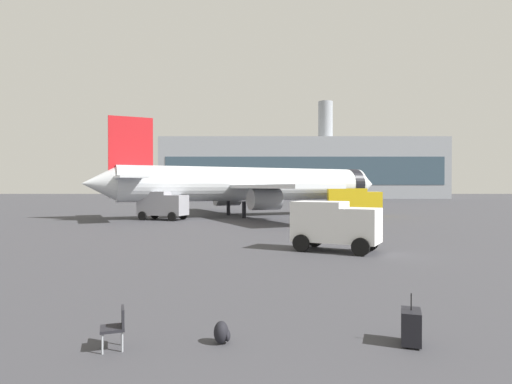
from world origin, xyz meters
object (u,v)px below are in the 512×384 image
object	(u,v)px
rolling_suitcase	(410,326)
traveller_backpack	(221,333)
cargo_van	(334,223)
gate_chair	(115,325)
service_truck	(162,204)
fuel_truck	(353,201)
safety_cone_mid	(357,213)
safety_cone_near	(157,210)
airplane_at_gate	(249,184)

from	to	relation	value
rolling_suitcase	traveller_backpack	size ratio (longest dim) A/B	2.29
cargo_van	gate_chair	bearing A→B (deg)	-117.64
service_truck	cargo_van	distance (m)	25.03
fuel_truck	traveller_backpack	size ratio (longest dim) A/B	12.91
service_truck	safety_cone_mid	bearing A→B (deg)	12.73
safety_cone_near	gate_chair	xyz separation A→B (m)	(9.64, -44.99, 0.13)
rolling_suitcase	traveller_backpack	bearing A→B (deg)	178.96
traveller_backpack	safety_cone_mid	bearing A→B (deg)	72.54
airplane_at_gate	safety_cone_mid	distance (m)	12.62
fuel_truck	safety_cone_mid	distance (m)	1.81
airplane_at_gate	gate_chair	xyz separation A→B (m)	(-2.23, -39.93, -3.16)
service_truck	safety_cone_mid	size ratio (longest dim) A/B	7.04
fuel_truck	traveller_backpack	distance (m)	41.76
safety_cone_mid	traveller_backpack	distance (m)	40.70
airplane_at_gate	gate_chair	size ratio (longest dim) A/B	39.39
airplane_at_gate	fuel_truck	size ratio (longest dim) A/B	5.47
traveller_backpack	gate_chair	bearing A→B (deg)	-171.55
safety_cone_near	service_truck	bearing A→B (deg)	-74.23
service_truck	rolling_suitcase	distance (m)	36.51
gate_chair	traveller_backpack	bearing A→B (deg)	8.45
cargo_van	gate_chair	size ratio (longest dim) A/B	5.61
airplane_at_gate	cargo_van	world-z (taller)	airplane_at_gate
service_truck	traveller_backpack	world-z (taller)	service_truck
service_truck	fuel_truck	xyz separation A→B (m)	(20.85, 5.89, 0.16)
safety_cone_near	safety_cone_mid	bearing A→B (deg)	-13.65
traveller_backpack	gate_chair	distance (m)	2.21
airplane_at_gate	cargo_van	bearing A→B (deg)	-79.71
cargo_van	safety_cone_mid	size ratio (longest dim) A/B	6.48
cargo_van	safety_cone_near	size ratio (longest dim) A/B	6.42
traveller_backpack	gate_chair	size ratio (longest dim) A/B	0.56
safety_cone_mid	traveller_backpack	world-z (taller)	safety_cone_mid
traveller_backpack	fuel_truck	bearing A→B (deg)	73.25
gate_chair	fuel_truck	bearing A→B (deg)	70.59
cargo_van	gate_chair	xyz separation A→B (m)	(-7.04, -13.44, -0.95)
airplane_at_gate	safety_cone_mid	bearing A→B (deg)	-3.66
safety_cone_near	safety_cone_mid	distance (m)	24.72
service_truck	gate_chair	bearing A→B (deg)	-79.06
airplane_at_gate	cargo_van	size ratio (longest dim) A/B	7.02
airplane_at_gate	rolling_suitcase	distance (m)	40.01
airplane_at_gate	gate_chair	world-z (taller)	airplane_at_gate
cargo_van	traveller_backpack	bearing A→B (deg)	-110.36
fuel_truck	rolling_suitcase	bearing A→B (deg)	-101.28
fuel_truck	rolling_suitcase	distance (m)	40.85
safety_cone_near	airplane_at_gate	bearing A→B (deg)	-23.09
cargo_van	safety_cone_mid	distance (m)	26.76
service_truck	safety_cone_mid	distance (m)	21.60
fuel_truck	cargo_van	xyz separation A→B (m)	(-7.16, -26.85, -0.32)
rolling_suitcase	airplane_at_gate	bearing A→B (deg)	95.74
airplane_at_gate	fuel_truck	bearing A→B (deg)	1.71
safety_cone_mid	service_truck	bearing A→B (deg)	-167.27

